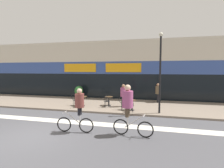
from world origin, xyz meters
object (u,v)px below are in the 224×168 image
cafe_chair_2_near (131,105)px  planter_pot (79,92)px  bistro_table_0 (82,99)px  cyclist_0 (78,108)px  cafe_chair_0_near (79,101)px  cafe_chair_2_side (123,102)px  bistro_table_1 (109,99)px  cafe_chair_1_near (107,100)px  cyclist_2 (129,106)px  cafe_chair_0_side (75,99)px  bistro_table_2 (132,103)px  pedestrian_near_end (123,93)px  pedestrian_far_end (158,91)px  lamp_post (160,67)px

cafe_chair_2_near → planter_pot: planter_pot is taller
planter_pot → bistro_table_0: bearing=-61.6°
bistro_table_0 → cyclist_0: (2.05, -5.13, 0.52)m
cafe_chair_0_near → cafe_chair_2_side: bearing=-85.4°
bistro_table_1 → cafe_chair_1_near: 0.63m
cafe_chair_2_near → cyclist_2: (0.42, -3.76, 0.71)m
bistro_table_1 → cyclist_2: (2.39, -5.58, 0.73)m
cafe_chair_0_side → cafe_chair_2_near: same height
cyclist_0 → cyclist_2: 2.35m
bistro_table_2 → pedestrian_near_end: bearing=126.7°
cafe_chair_0_near → cyclist_0: cyclist_0 is taller
bistro_table_2 → cafe_chair_0_near: size_ratio=0.80×
pedestrian_near_end → pedestrian_far_end: 3.50m
cafe_chair_0_near → lamp_post: bearing=-89.4°
cafe_chair_0_near → cyclist_2: bearing=-130.8°
bistro_table_0 → bistro_table_1: (1.99, 0.62, -0.04)m
bistro_table_1 → cafe_chair_0_side: (-2.62, -0.62, 0.02)m
planter_pot → pedestrian_far_end: 7.51m
bistro_table_2 → pedestrian_near_end: size_ratio=0.42×
bistro_table_2 → cafe_chair_2_near: (0.01, -0.62, 0.01)m
pedestrian_near_end → pedestrian_far_end: bearing=52.5°
bistro_table_0 → pedestrian_far_end: 6.43m
cafe_chair_0_side → cyclist_2: size_ratio=0.40×
pedestrian_near_end → cyclist_0: bearing=-91.4°
cafe_chair_0_near → cyclist_0: 4.99m
cyclist_0 → pedestrian_near_end: bearing=-106.6°
bistro_table_2 → cafe_chair_2_near: bearing=-89.0°
bistro_table_2 → cafe_chair_0_side: cafe_chair_0_side is taller
bistro_table_0 → cafe_chair_0_near: 0.63m
cafe_chair_2_near → planter_pot: bearing=43.7°
planter_pot → cyclist_0: bearing=-65.6°
cafe_chair_0_near → pedestrian_far_end: pedestrian_far_end is taller
planter_pot → lamp_post: size_ratio=0.24×
cafe_chair_0_side → cyclist_2: 7.09m
cafe_chair_2_near → cyclist_2: bearing=177.8°
bistro_table_2 → planter_pot: bearing=146.3°
bistro_table_1 → pedestrian_near_end: 1.30m
cyclist_2 → pedestrian_far_end: bearing=85.5°
cafe_chair_2_side → pedestrian_near_end: (-0.16, 1.05, 0.50)m
cafe_chair_0_near → cafe_chair_2_side: 3.33m
bistro_table_0 → planter_pot: 3.66m
bistro_table_2 → cafe_chair_0_side: size_ratio=0.80×
cyclist_2 → pedestrian_far_end: 7.93m
cyclist_0 → bistro_table_2: bearing=-117.9°
pedestrian_far_end → lamp_post: bearing=90.1°
bistro_table_0 → cyclist_2: (4.39, -4.96, 0.69)m
bistro_table_1 → lamp_post: 4.80m
bistro_table_2 → cafe_chair_1_near: cafe_chair_1_near is taller
cafe_chair_1_near → cafe_chair_2_side: bearing=-110.8°
cafe_chair_2_side → bistro_table_2: bearing=-2.4°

